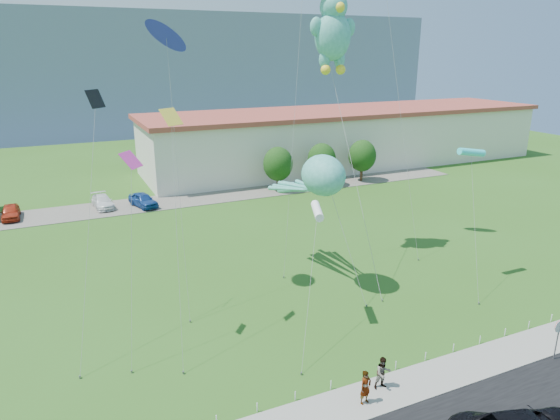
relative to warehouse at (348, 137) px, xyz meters
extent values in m
plane|color=#2C5718|center=(-26.00, -44.00, -4.12)|extent=(160.00, 160.00, 0.00)
cube|color=gray|center=(-26.00, -46.75, -4.07)|extent=(80.00, 2.50, 0.10)
cube|color=#59544C|center=(-26.00, -9.00, -4.09)|extent=(70.00, 6.00, 0.06)
cube|color=slate|center=(-26.00, 76.00, 8.38)|extent=(160.00, 50.00, 25.00)
cube|color=beige|center=(0.00, 0.00, -0.32)|extent=(60.00, 14.00, 7.60)
cube|color=#9A3E32|center=(0.00, 0.00, 3.78)|extent=(61.00, 15.00, 0.60)
cylinder|color=slate|center=(-16.50, -48.20, -3.02)|extent=(0.07, 0.07, 2.20)
cylinder|color=red|center=(-16.50, -48.20, -2.02)|extent=(0.76, 0.04, 0.76)
cylinder|color=white|center=(-16.50, -48.22, -2.02)|extent=(0.80, 0.02, 0.80)
cylinder|color=white|center=(-35.00, -45.30, -3.87)|extent=(0.05, 0.05, 0.50)
cylinder|color=white|center=(-33.00, -45.30, -3.87)|extent=(0.05, 0.05, 0.50)
cylinder|color=white|center=(-31.00, -45.30, -3.87)|extent=(0.05, 0.05, 0.50)
cylinder|color=white|center=(-29.00, -45.30, -3.87)|extent=(0.05, 0.05, 0.50)
cylinder|color=white|center=(-27.00, -45.30, -3.87)|extent=(0.05, 0.05, 0.50)
cylinder|color=white|center=(-25.00, -45.30, -3.87)|extent=(0.05, 0.05, 0.50)
cylinder|color=white|center=(-23.00, -45.30, -3.87)|extent=(0.05, 0.05, 0.50)
cylinder|color=white|center=(-21.00, -45.30, -3.87)|extent=(0.05, 0.05, 0.50)
cylinder|color=white|center=(-19.00, -45.30, -3.87)|extent=(0.05, 0.05, 0.50)
cylinder|color=white|center=(-17.00, -45.30, -3.87)|extent=(0.05, 0.05, 0.50)
cylinder|color=white|center=(-15.00, -45.30, -3.87)|extent=(0.05, 0.05, 0.50)
cylinder|color=white|center=(-13.00, -45.30, -3.87)|extent=(0.05, 0.05, 0.50)
cylinder|color=#3F2B19|center=(-16.00, -10.00, -3.02)|extent=(0.36, 0.36, 2.20)
ellipsoid|color=#14380F|center=(-16.00, -10.00, -0.72)|extent=(3.60, 3.60, 4.14)
cylinder|color=#3F2B19|center=(-10.00, -10.00, -3.02)|extent=(0.36, 0.36, 2.20)
ellipsoid|color=#14380F|center=(-10.00, -10.00, -0.72)|extent=(3.60, 3.60, 4.14)
cylinder|color=#3F2B19|center=(-4.00, -10.00, -3.02)|extent=(0.36, 0.36, 2.20)
ellipsoid|color=#14380F|center=(-4.00, -10.00, -0.72)|extent=(3.60, 3.60, 4.14)
imported|color=gray|center=(-28.08, -46.96, -3.15)|extent=(0.70, 0.52, 1.74)
imported|color=gray|center=(-26.65, -46.38, -3.16)|extent=(0.92, 0.76, 1.73)
imported|color=#AC2C15|center=(-45.08, -8.43, -3.36)|extent=(1.71, 4.17, 1.42)
imported|color=white|center=(-36.17, -8.33, -3.41)|extent=(2.29, 4.69, 1.32)
imported|color=navy|center=(-32.10, -9.82, -3.31)|extent=(3.01, 4.73, 1.50)
ellipsoid|color=teal|center=(-24.05, -35.24, 4.25)|extent=(2.76, 3.59, 2.76)
sphere|color=white|center=(-24.54, -36.32, 4.54)|extent=(0.43, 0.43, 0.43)
sphere|color=white|center=(-23.55, -36.32, 4.54)|extent=(0.43, 0.43, 0.43)
cylinder|color=slate|center=(-22.55, -38.88, -4.04)|extent=(0.10, 0.10, 0.16)
cylinder|color=gray|center=(-23.30, -37.56, -0.26)|extent=(1.53, 2.67, 7.42)
ellipsoid|color=teal|center=(-20.16, -29.25, 13.23)|extent=(2.83, 2.41, 3.54)
sphere|color=teal|center=(-20.16, -29.25, 15.30)|extent=(2.07, 2.07, 2.07)
sphere|color=yellow|center=(-20.16, -30.12, 15.19)|extent=(0.76, 0.76, 0.76)
ellipsoid|color=teal|center=(-21.58, -29.25, 13.88)|extent=(0.98, 0.70, 1.37)
ellipsoid|color=teal|center=(-18.75, -29.25, 13.88)|extent=(0.98, 0.70, 1.37)
ellipsoid|color=teal|center=(-20.82, -29.25, 11.59)|extent=(0.87, 0.76, 1.42)
ellipsoid|color=teal|center=(-19.51, -29.25, 11.59)|extent=(0.87, 0.76, 1.42)
sphere|color=yellow|center=(-20.82, -29.47, 10.83)|extent=(0.76, 0.76, 0.76)
sphere|color=yellow|center=(-19.51, -29.47, 10.83)|extent=(0.76, 0.76, 0.76)
cylinder|color=slate|center=(-21.13, -38.69, -4.04)|extent=(0.10, 0.10, 0.16)
cylinder|color=gray|center=(-20.65, -33.97, 3.32)|extent=(1.00, 9.46, 14.59)
cone|color=#2321C0|center=(-33.14, -31.54, 13.07)|extent=(1.80, 1.33, 1.33)
cylinder|color=slate|center=(-33.77, -35.96, -4.04)|extent=(0.10, 0.10, 0.16)
cylinder|color=gray|center=(-33.46, -33.75, 4.45)|extent=(0.66, 4.45, 16.84)
cube|color=black|center=(-37.72, -32.94, 9.57)|extent=(1.29, 1.29, 0.86)
cylinder|color=slate|center=(-40.46, -39.12, -4.04)|extent=(0.10, 0.10, 0.16)
cylinder|color=gray|center=(-39.09, -36.03, 2.70)|extent=(2.78, 6.21, 13.35)
cube|color=yellow|center=(-34.21, -36.36, 8.77)|extent=(1.29, 1.29, 0.86)
cylinder|color=slate|center=(-35.46, -40.98, -4.04)|extent=(0.10, 0.10, 0.16)
cylinder|color=gray|center=(-34.84, -38.67, 2.30)|extent=(1.28, 4.64, 12.54)
cylinder|color=white|center=(-26.57, -39.07, 3.21)|extent=(0.50, 2.25, 0.87)
cylinder|color=slate|center=(-29.83, -43.64, -4.04)|extent=(0.10, 0.10, 0.16)
cylinder|color=gray|center=(-28.20, -41.36, -0.48)|extent=(3.29, 4.60, 6.99)
cylinder|color=slate|center=(-25.69, -32.55, -4.04)|extent=(0.10, 0.10, 0.16)
cylinder|color=gray|center=(-23.94, -30.47, 6.88)|extent=(3.53, 4.19, 21.69)
cylinder|color=slate|center=(-14.30, -34.11, -4.04)|extent=(0.10, 0.10, 0.16)
cylinder|color=gray|center=(-14.68, -31.16, 6.75)|extent=(0.78, 5.91, 21.44)
cube|color=#D52F9B|center=(-36.58, -36.81, 6.69)|extent=(1.29, 1.29, 0.86)
cylinder|color=slate|center=(-37.94, -39.75, -4.04)|extent=(0.10, 0.10, 0.16)
cylinder|color=gray|center=(-37.26, -38.28, 1.26)|extent=(1.38, 2.98, 10.46)
cylinder|color=#33DDE6|center=(-13.69, -37.80, 5.43)|extent=(0.50, 2.25, 0.87)
cylinder|color=slate|center=(-15.47, -41.75, -4.04)|extent=(0.10, 0.10, 0.16)
cylinder|color=gray|center=(-14.58, -39.78, 0.63)|extent=(1.82, 3.98, 9.20)
camera|label=1|loc=(-40.13, -63.56, 12.12)|focal=32.00mm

